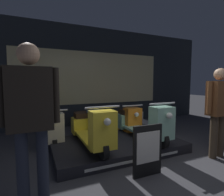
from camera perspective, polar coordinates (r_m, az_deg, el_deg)
ground_plane at (r=2.87m, az=20.52°, el=-24.37°), size 30.00×30.00×0.00m
shop_wall_back at (r=5.89m, az=-6.37°, el=6.99°), size 8.87×0.09×3.20m
display_platform at (r=3.78m, az=1.67°, el=-15.11°), size 2.58×1.54×0.19m
scooter_display_left at (r=3.41m, az=-6.97°, el=-9.99°), size 0.57×1.79×0.85m
scooter_display_right at (r=3.90m, az=9.75°, el=-8.12°), size 0.57×1.79×0.85m
scooter_backrow_0 at (r=4.48m, az=-19.25°, el=-9.05°), size 0.57×1.79×0.85m
scooter_backrow_1 at (r=4.65m, az=-7.58°, el=-8.31°), size 0.57×1.79×0.85m
scooter_backrow_2 at (r=4.98m, az=2.86°, el=-7.36°), size 0.57×1.79×0.85m
scooter_backrow_3 at (r=5.46m, az=11.69°, el=-6.36°), size 0.57×1.79×0.85m
person_left_browsing at (r=2.13m, az=-25.05°, el=-3.49°), size 0.62×0.26×1.82m
person_right_browsing at (r=3.76m, az=31.46°, el=-2.13°), size 0.58×0.24×1.65m
price_sign_board at (r=2.75m, az=11.55°, el=-16.41°), size 0.49×0.04×0.78m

